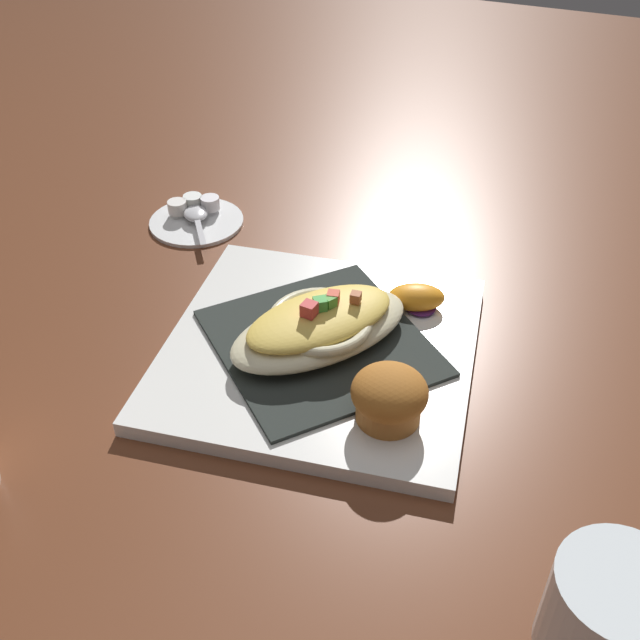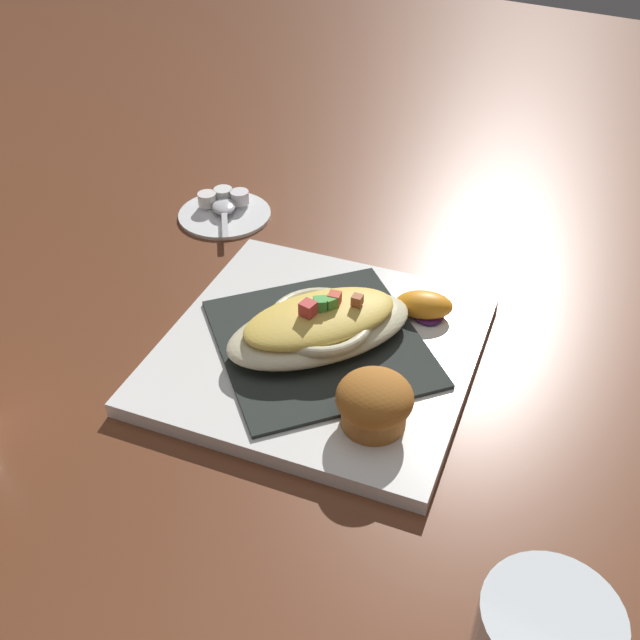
% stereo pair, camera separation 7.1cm
% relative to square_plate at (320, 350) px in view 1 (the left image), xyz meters
% --- Properties ---
extents(ground_plane, '(2.60, 2.60, 0.00)m').
position_rel_square_plate_xyz_m(ground_plane, '(0.00, 0.00, -0.01)').
color(ground_plane, brown).
extents(square_plate, '(0.34, 0.34, 0.02)m').
position_rel_square_plate_xyz_m(square_plate, '(0.00, 0.00, 0.00)').
color(square_plate, white).
rests_on(square_plate, ground_plane).
extents(folded_napkin, '(0.28, 0.28, 0.00)m').
position_rel_square_plate_xyz_m(folded_napkin, '(0.00, 0.00, 0.01)').
color(folded_napkin, '#272D2A').
rests_on(folded_napkin, square_plate).
extents(gratin_dish, '(0.19, 0.21, 0.05)m').
position_rel_square_plate_xyz_m(gratin_dish, '(0.00, 0.00, 0.03)').
color(gratin_dish, beige).
rests_on(gratin_dish, folded_napkin).
extents(muffin, '(0.07, 0.07, 0.05)m').
position_rel_square_plate_xyz_m(muffin, '(0.09, -0.07, 0.03)').
color(muffin, '#AA662C').
rests_on(muffin, square_plate).
extents(orange_garnish, '(0.07, 0.06, 0.03)m').
position_rel_square_plate_xyz_m(orange_garnish, '(0.07, 0.09, 0.02)').
color(orange_garnish, '#4F1E5E').
rests_on(orange_garnish, square_plate).
extents(stemmed_glass, '(0.08, 0.08, 0.13)m').
position_rel_square_plate_xyz_m(stemmed_glass, '(0.28, -0.24, 0.08)').
color(stemmed_glass, white).
rests_on(stemmed_glass, ground_plane).
extents(creamer_saucer, '(0.12, 0.12, 0.01)m').
position_rel_square_plate_xyz_m(creamer_saucer, '(-0.24, 0.18, -0.00)').
color(creamer_saucer, white).
rests_on(creamer_saucer, ground_plane).
extents(spoon, '(0.07, 0.09, 0.01)m').
position_rel_square_plate_xyz_m(spoon, '(-0.24, 0.17, 0.01)').
color(spoon, silver).
rests_on(spoon, creamer_saucer).
extents(creamer_cup_0, '(0.02, 0.02, 0.02)m').
position_rel_square_plate_xyz_m(creamer_cup_0, '(-0.24, 0.20, 0.01)').
color(creamer_cup_0, silver).
rests_on(creamer_cup_0, creamer_saucer).
extents(creamer_cup_1, '(0.02, 0.02, 0.02)m').
position_rel_square_plate_xyz_m(creamer_cup_1, '(-0.26, 0.20, 0.01)').
color(creamer_cup_1, white).
rests_on(creamer_cup_1, creamer_saucer).
extents(creamer_cup_2, '(0.02, 0.02, 0.02)m').
position_rel_square_plate_xyz_m(creamer_cup_2, '(-0.27, 0.18, 0.01)').
color(creamer_cup_2, white).
rests_on(creamer_cup_2, creamer_saucer).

